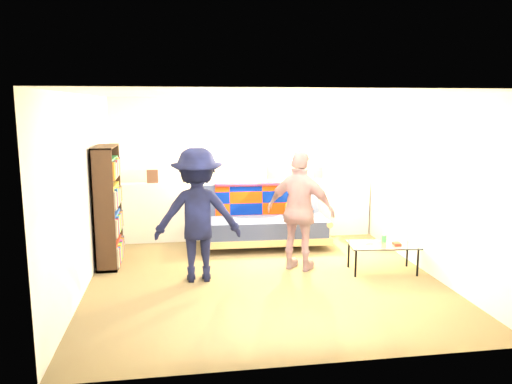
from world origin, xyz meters
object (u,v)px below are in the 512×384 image
Objects in this scene: person_left at (198,215)px; floor_lamp at (299,174)px; coffee_table at (383,246)px; bookshelf at (108,210)px; person_right at (300,211)px; futon_sofa at (265,221)px.

floor_lamp is at bearing -136.41° from person_left.
person_left is (-2.51, 0.08, 0.50)m from coffee_table.
bookshelf reaches higher than floor_lamp.
bookshelf is 1.03× the size of person_right.
floor_lamp is 2.35m from person_left.
coffee_table is (3.75, -0.93, -0.43)m from bookshelf.
person_left is at bearing 42.21° from person_right.
coffee_table is 0.57× the size of person_left.
futon_sofa is 1.92m from person_left.
floor_lamp is 0.94× the size of person_left.
person_right is at bearing -78.04° from futon_sofa.
floor_lamp is (-0.79, 1.66, 0.78)m from coffee_table.
bookshelf is 2.72m from person_right.
coffee_table is 0.59× the size of person_right.
bookshelf is at bearing -165.40° from futon_sofa.
person_right is at bearing -170.87° from person_left.
futon_sofa is 2.48m from bookshelf.
coffee_table is at bearing -13.97° from bookshelf.
bookshelf reaches higher than person_right.
person_right is at bearing -13.89° from bookshelf.
futon_sofa is 2.10× the size of coffee_table.
futon_sofa is at bearing -126.66° from person_left.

